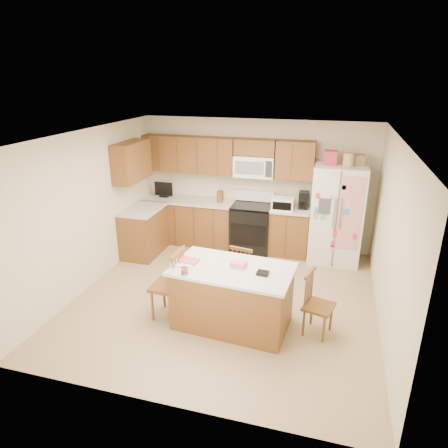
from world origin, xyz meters
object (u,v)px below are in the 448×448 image
(stove, at_px, (252,227))
(island, at_px, (232,296))
(windsor_chair_back, at_px, (244,272))
(windsor_chair_right, at_px, (317,305))
(windsor_chair_left, at_px, (169,286))
(refrigerator, at_px, (337,213))

(stove, xyz_separation_m, island, (0.28, -2.58, -0.03))
(windsor_chair_back, bearing_deg, stove, 98.23)
(stove, distance_m, windsor_chair_right, 2.84)
(island, xyz_separation_m, windsor_chair_right, (1.13, 0.11, -0.02))
(windsor_chair_back, bearing_deg, windsor_chair_left, -138.01)
(stove, distance_m, island, 2.60)
(stove, bearing_deg, refrigerator, -2.30)
(windsor_chair_back, height_order, windsor_chair_right, windsor_chair_back)
(island, xyz_separation_m, windsor_chair_left, (-0.90, -0.04, 0.05))
(stove, height_order, windsor_chair_left, stove)
(island, distance_m, windsor_chair_back, 0.76)
(stove, relative_size, island, 0.68)
(stove, bearing_deg, island, -83.92)
(windsor_chair_right, bearing_deg, windsor_chair_back, 150.40)
(refrigerator, bearing_deg, island, -117.22)
(windsor_chair_left, bearing_deg, refrigerator, 49.36)
(windsor_chair_left, relative_size, windsor_chair_back, 1.17)
(windsor_chair_back, distance_m, windsor_chair_right, 1.31)
(windsor_chair_left, bearing_deg, windsor_chair_right, 4.35)
(refrigerator, bearing_deg, windsor_chair_back, -126.61)
(stove, relative_size, windsor_chair_left, 1.09)
(refrigerator, xyz_separation_m, windsor_chair_back, (-1.31, -1.76, -0.50))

